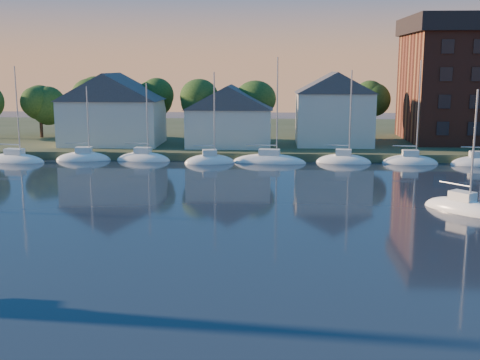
# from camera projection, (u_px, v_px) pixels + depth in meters

# --- Properties ---
(ground) EXTENTS (260.00, 260.00, 0.00)m
(ground) POSITION_uv_depth(u_px,v_px,m) (273.00, 353.00, 24.59)
(ground) COLOR black
(ground) RESTS_ON ground
(shoreline_land) EXTENTS (160.00, 50.00, 2.00)m
(shoreline_land) POSITION_uv_depth(u_px,v_px,m) (274.00, 138.00, 98.15)
(shoreline_land) COLOR #354025
(shoreline_land) RESTS_ON ground
(wooden_dock) EXTENTS (120.00, 3.00, 1.00)m
(wooden_dock) POSITION_uv_depth(u_px,v_px,m) (274.00, 159.00, 75.59)
(wooden_dock) COLOR brown
(wooden_dock) RESTS_ON ground
(clubhouse_west) EXTENTS (13.65, 9.45, 9.64)m
(clubhouse_west) POSITION_uv_depth(u_px,v_px,m) (113.00, 108.00, 81.59)
(clubhouse_west) COLOR beige
(clubhouse_west) RESTS_ON shoreline_land
(clubhouse_centre) EXTENTS (11.55, 8.40, 8.08)m
(clubhouse_centre) POSITION_uv_depth(u_px,v_px,m) (229.00, 115.00, 79.87)
(clubhouse_centre) COLOR beige
(clubhouse_centre) RESTS_ON shoreline_land
(clubhouse_east) EXTENTS (10.50, 8.40, 9.80)m
(clubhouse_east) POSITION_uv_depth(u_px,v_px,m) (334.00, 108.00, 80.90)
(clubhouse_east) COLOR beige
(clubhouse_east) RESTS_ON shoreline_land
(tree_line) EXTENTS (93.40, 5.40, 8.90)m
(tree_line) POSITION_uv_depth(u_px,v_px,m) (289.00, 97.00, 84.93)
(tree_line) COLOR #3C281B
(tree_line) RESTS_ON shoreline_land
(moored_fleet) EXTENTS (71.50, 2.40, 12.05)m
(moored_fleet) POSITION_uv_depth(u_px,v_px,m) (208.00, 162.00, 73.08)
(moored_fleet) COLOR white
(moored_fleet) RESTS_ON ground
(drifting_sailboat_right) EXTENTS (6.17, 6.60, 10.89)m
(drifting_sailboat_right) POSITION_uv_depth(u_px,v_px,m) (461.00, 210.00, 48.42)
(drifting_sailboat_right) COLOR white
(drifting_sailboat_right) RESTS_ON ground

